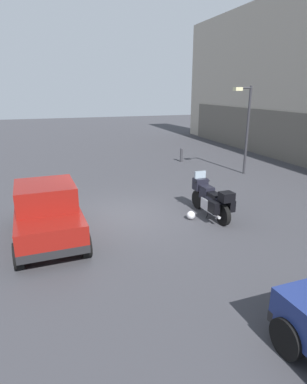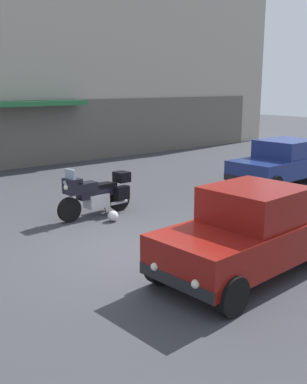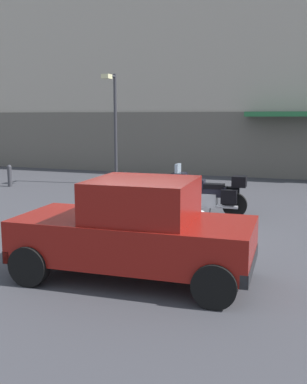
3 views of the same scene
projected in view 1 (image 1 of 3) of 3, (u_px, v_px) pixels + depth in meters
ground_plane at (119, 217)px, 10.68m from camera, size 80.00×80.00×0.00m
motorcycle at (211, 199)px, 10.55m from camera, size 2.26×0.78×1.36m
helmet at (191, 215)px, 10.46m from camera, size 0.28×0.28×0.28m
car_hatchback_near at (47, 212)px, 8.92m from camera, size 3.94×1.95×1.64m
streetlamp_curbside at (245, 121)px, 15.36m from camera, size 0.28×0.94×4.18m
bollard_curbside at (181, 154)px, 18.68m from camera, size 0.16×0.16×0.82m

